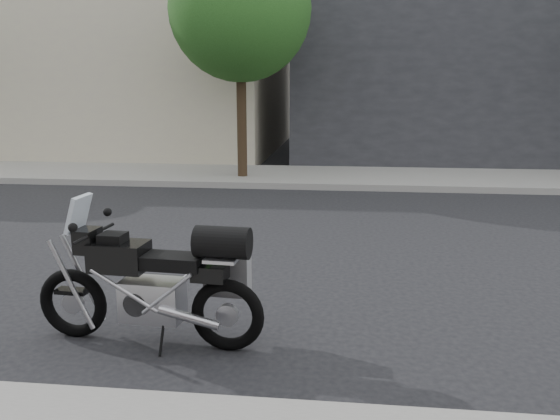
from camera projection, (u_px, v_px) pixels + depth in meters
The scene contains 6 objects.
ground at pixel (306, 254), 7.82m from camera, with size 120.00×120.00×0.00m, color black.
far_sidewalk at pixel (322, 177), 14.11m from camera, with size 44.00×3.00×0.15m, color gray.
far_building_dark at pixel (528, 54), 19.39m from camera, with size 16.00×11.00×7.00m.
far_building_cream at pixel (97, 44), 21.01m from camera, with size 14.00×11.00×8.00m.
street_tree_mid at pixel (240, 10), 12.95m from camera, with size 3.40×3.40×5.70m.
motorcycle at pixel (163, 282), 4.96m from camera, with size 2.19×0.71×1.38m.
Camera 1 is at (-0.46, 7.49, 2.32)m, focal length 35.00 mm.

